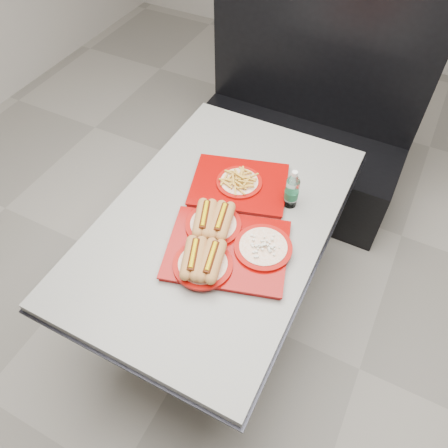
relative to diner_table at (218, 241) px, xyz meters
The scene contains 6 objects.
ground 0.58m from the diner_table, ahead, with size 6.00×6.00×0.00m, color gray.
diner_table is the anchor object (origin of this frame).
booth_bench 1.11m from the diner_table, 90.00° to the left, with size 1.30×0.57×1.35m.
tray_near 0.27m from the diner_table, 55.37° to the right, with size 0.56×0.49×0.10m.
tray_far 0.28m from the diner_table, 89.11° to the left, with size 0.50×0.44×0.08m.
water_bottle 0.41m from the diner_table, 41.17° to the left, with size 0.06×0.06×0.19m.
Camera 1 is at (0.57, -1.06, 2.16)m, focal length 35.00 mm.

